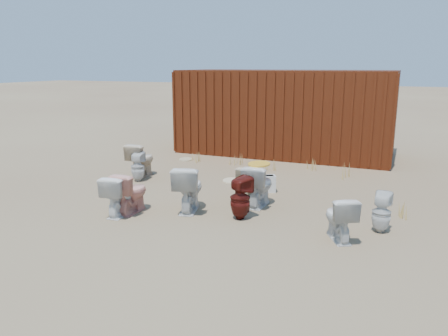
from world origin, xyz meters
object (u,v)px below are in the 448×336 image
at_px(toilet_front_e, 339,218).
at_px(toilet_back_beige_right, 250,182).
at_px(toilet_front_a, 119,195).
at_px(toilet_back_a, 138,167).
at_px(toilet_front_c, 189,188).
at_px(toilet_front_pink, 131,192).
at_px(toilet_back_beige_left, 141,160).
at_px(shipping_container, 285,112).
at_px(loose_tank, 263,184).
at_px(toilet_front_maroon, 240,198).
at_px(toilet_back_e, 381,212).
at_px(toilet_back_yellowlid, 259,185).

height_order(toilet_front_e, toilet_back_beige_right, toilet_front_e).
distance_m(toilet_front_a, toilet_back_a, 2.26).
height_order(toilet_front_a, toilet_front_c, toilet_front_c).
relative_size(toilet_front_pink, toilet_back_beige_left, 0.93).
distance_m(shipping_container, toilet_front_pink, 6.38).
xyz_separation_m(toilet_front_pink, toilet_back_beige_left, (-1.26, 2.24, 0.03)).
height_order(toilet_front_pink, toilet_back_beige_right, toilet_front_pink).
relative_size(shipping_container, toilet_front_pink, 8.17).
bearing_deg(loose_tank, toilet_front_a, -155.32).
height_order(toilet_front_maroon, toilet_front_e, toilet_front_maroon).
bearing_deg(toilet_back_a, toilet_front_c, 134.39).
distance_m(toilet_back_a, toilet_back_e, 5.34).
height_order(shipping_container, loose_tank, shipping_container).
relative_size(shipping_container, toilet_back_a, 9.04).
xyz_separation_m(toilet_front_pink, toilet_front_maroon, (1.90, 0.41, 0.00)).
distance_m(toilet_front_maroon, toilet_back_beige_left, 3.65).
height_order(toilet_back_a, toilet_back_beige_right, toilet_back_a).
xyz_separation_m(toilet_front_pink, toilet_back_a, (-1.08, 1.84, -0.04)).
distance_m(toilet_front_pink, toilet_front_c, 1.01).
distance_m(toilet_front_e, toilet_back_beige_left, 5.26).
bearing_deg(toilet_front_maroon, toilet_back_a, 5.55).
bearing_deg(toilet_back_a, toilet_front_maroon, 143.46).
xyz_separation_m(toilet_front_a, toilet_back_beige_right, (1.74, 1.84, -0.04)).
height_order(toilet_front_c, loose_tank, toilet_front_c).
xyz_separation_m(toilet_back_a, toilet_back_e, (5.22, -1.14, -0.01)).
bearing_deg(toilet_back_beige_left, toilet_back_yellowlid, 160.60).
height_order(toilet_front_a, toilet_front_maroon, toilet_front_maroon).
bearing_deg(toilet_front_c, toilet_front_a, 18.60).
relative_size(toilet_front_e, loose_tank, 1.37).
xyz_separation_m(toilet_front_c, toilet_back_beige_left, (-2.15, 1.77, -0.02)).
relative_size(toilet_front_pink, toilet_front_e, 1.07).
bearing_deg(loose_tank, toilet_back_a, 159.04).
distance_m(shipping_container, toilet_back_beige_right, 4.70).
relative_size(toilet_back_a, toilet_back_yellowlid, 0.85).
bearing_deg(toilet_back_beige_left, toilet_front_e, 154.80).
bearing_deg(toilet_back_beige_left, toilet_front_maroon, 148.14).
xyz_separation_m(shipping_container, toilet_front_a, (-1.20, -6.42, -0.84)).
relative_size(toilet_back_a, toilet_back_beige_left, 0.84).
height_order(toilet_back_a, loose_tank, toilet_back_a).
distance_m(toilet_front_a, toilet_front_e, 3.69).
relative_size(toilet_front_e, toilet_back_e, 1.07).
relative_size(toilet_front_pink, toilet_back_e, 1.14).
xyz_separation_m(toilet_back_beige_right, toilet_back_e, (2.49, -0.93, -0.00)).
bearing_deg(toilet_back_beige_left, loose_tank, 175.59).
bearing_deg(shipping_container, toilet_back_e, -61.19).
bearing_deg(toilet_back_yellowlid, toilet_back_beige_right, -51.33).
bearing_deg(loose_tank, shipping_container, 73.00).
relative_size(toilet_front_a, toilet_back_a, 1.08).
distance_m(toilet_front_pink, toilet_back_a, 2.14).
bearing_deg(shipping_container, toilet_back_beige_right, -83.25).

